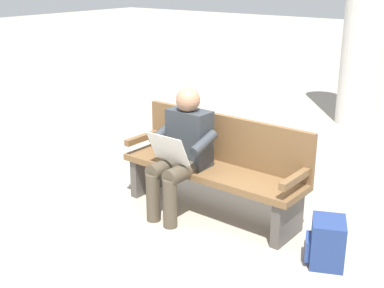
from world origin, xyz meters
name	(u,v)px	position (x,y,z in m)	size (l,w,h in m)	color
ground_plane	(211,212)	(0.00, 0.00, 0.00)	(40.00, 40.00, 0.00)	#A89E8E
bench_near	(216,165)	(0.00, -0.07, 0.46)	(1.81, 0.53, 0.90)	brown
person_seated	(182,149)	(0.22, 0.16, 0.63)	(0.58, 0.58, 1.18)	#33383D
backpack	(327,242)	(-1.21, 0.18, 0.18)	(0.37, 0.38, 0.37)	navy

